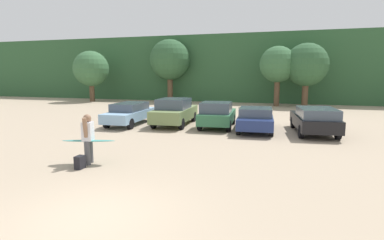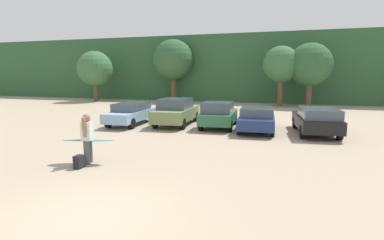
{
  "view_description": "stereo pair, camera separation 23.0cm",
  "coord_description": "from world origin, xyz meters",
  "px_view_note": "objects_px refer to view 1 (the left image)",
  "views": [
    {
      "loc": [
        4.07,
        -5.68,
        3.21
      ],
      "look_at": [
        0.14,
        7.26,
        1.2
      ],
      "focal_mm": 29.01,
      "sensor_mm": 36.0,
      "label": 1
    },
    {
      "loc": [
        4.29,
        -5.61,
        3.21
      ],
      "look_at": [
        0.14,
        7.26,
        1.2
      ],
      "focal_mm": 29.01,
      "sensor_mm": 36.0,
      "label": 2
    }
  ],
  "objects_px": {
    "parked_car_olive_green": "(175,111)",
    "surfboard_teal": "(89,141)",
    "parked_car_sky_blue": "(130,113)",
    "person_adult": "(88,136)",
    "parked_car_navy": "(256,119)",
    "backpack_dropped": "(80,162)",
    "parked_car_forest_green": "(217,115)",
    "parked_car_black": "(315,119)"
  },
  "relations": [
    {
      "from": "parked_car_olive_green",
      "to": "parked_car_black",
      "type": "xyz_separation_m",
      "value": [
        8.25,
        -0.62,
        -0.07
      ]
    },
    {
      "from": "parked_car_navy",
      "to": "parked_car_black",
      "type": "height_order",
      "value": "parked_car_black"
    },
    {
      "from": "parked_car_forest_green",
      "to": "parked_car_black",
      "type": "distance_m",
      "value": 5.46
    },
    {
      "from": "parked_car_navy",
      "to": "backpack_dropped",
      "type": "relative_size",
      "value": 10.15
    },
    {
      "from": "parked_car_forest_green",
      "to": "parked_car_black",
      "type": "relative_size",
      "value": 0.84
    },
    {
      "from": "backpack_dropped",
      "to": "parked_car_sky_blue",
      "type": "bearing_deg",
      "value": 107.82
    },
    {
      "from": "parked_car_sky_blue",
      "to": "surfboard_teal",
      "type": "bearing_deg",
      "value": -164.22
    },
    {
      "from": "parked_car_olive_green",
      "to": "backpack_dropped",
      "type": "xyz_separation_m",
      "value": [
        0.08,
        -9.65,
        -0.64
      ]
    },
    {
      "from": "parked_car_sky_blue",
      "to": "backpack_dropped",
      "type": "bearing_deg",
      "value": -165.05
    },
    {
      "from": "person_adult",
      "to": "backpack_dropped",
      "type": "bearing_deg",
      "value": 78.72
    },
    {
      "from": "parked_car_forest_green",
      "to": "surfboard_teal",
      "type": "relative_size",
      "value": 2.06
    },
    {
      "from": "person_adult",
      "to": "backpack_dropped",
      "type": "xyz_separation_m",
      "value": [
        0.06,
        -0.61,
        -0.79
      ]
    },
    {
      "from": "parked_car_navy",
      "to": "parked_car_olive_green",
      "type": "bearing_deg",
      "value": 78.34
    },
    {
      "from": "surfboard_teal",
      "to": "parked_car_olive_green",
      "type": "bearing_deg",
      "value": -106.17
    },
    {
      "from": "parked_car_sky_blue",
      "to": "parked_car_navy",
      "type": "bearing_deg",
      "value": -92.78
    },
    {
      "from": "parked_car_black",
      "to": "parked_car_navy",
      "type": "bearing_deg",
      "value": 84.63
    },
    {
      "from": "parked_car_olive_green",
      "to": "surfboard_teal",
      "type": "height_order",
      "value": "parked_car_olive_green"
    },
    {
      "from": "parked_car_forest_green",
      "to": "person_adult",
      "type": "height_order",
      "value": "person_adult"
    },
    {
      "from": "parked_car_black",
      "to": "surfboard_teal",
      "type": "bearing_deg",
      "value": 129.01
    },
    {
      "from": "parked_car_navy",
      "to": "parked_car_black",
      "type": "xyz_separation_m",
      "value": [
        3.13,
        0.06,
        0.08
      ]
    },
    {
      "from": "parked_car_navy",
      "to": "parked_car_black",
      "type": "bearing_deg",
      "value": -93.05
    },
    {
      "from": "parked_car_sky_blue",
      "to": "parked_car_forest_green",
      "type": "relative_size",
      "value": 1.16
    },
    {
      "from": "parked_car_olive_green",
      "to": "parked_car_black",
      "type": "bearing_deg",
      "value": -98.0
    },
    {
      "from": "parked_car_forest_green",
      "to": "parked_car_olive_green",
      "type": "bearing_deg",
      "value": 81.33
    },
    {
      "from": "parked_car_sky_blue",
      "to": "backpack_dropped",
      "type": "distance_m",
      "value": 9.42
    },
    {
      "from": "parked_car_olive_green",
      "to": "parked_car_navy",
      "type": "height_order",
      "value": "parked_car_olive_green"
    },
    {
      "from": "person_adult",
      "to": "surfboard_teal",
      "type": "relative_size",
      "value": 0.91
    },
    {
      "from": "parked_car_forest_green",
      "to": "surfboard_teal",
      "type": "distance_m",
      "value": 9.21
    },
    {
      "from": "parked_car_navy",
      "to": "person_adult",
      "type": "distance_m",
      "value": 9.8
    },
    {
      "from": "parked_car_sky_blue",
      "to": "parked_car_black",
      "type": "bearing_deg",
      "value": -92.51
    },
    {
      "from": "parked_car_sky_blue",
      "to": "backpack_dropped",
      "type": "xyz_separation_m",
      "value": [
        2.88,
        -8.95,
        -0.53
      ]
    },
    {
      "from": "parked_car_olive_green",
      "to": "parked_car_forest_green",
      "type": "bearing_deg",
      "value": -98.23
    },
    {
      "from": "parked_car_forest_green",
      "to": "surfboard_teal",
      "type": "xyz_separation_m",
      "value": [
        -2.8,
        -8.77,
        0.04
      ]
    },
    {
      "from": "parked_car_sky_blue",
      "to": "backpack_dropped",
      "type": "relative_size",
      "value": 10.63
    },
    {
      "from": "parked_car_navy",
      "to": "backpack_dropped",
      "type": "height_order",
      "value": "parked_car_navy"
    },
    {
      "from": "parked_car_navy",
      "to": "parked_car_black",
      "type": "relative_size",
      "value": 0.94
    },
    {
      "from": "person_adult",
      "to": "parked_car_black",
      "type": "bearing_deg",
      "value": -151.25
    },
    {
      "from": "parked_car_sky_blue",
      "to": "person_adult",
      "type": "relative_size",
      "value": 2.65
    },
    {
      "from": "parked_car_forest_green",
      "to": "parked_car_navy",
      "type": "bearing_deg",
      "value": -105.28
    },
    {
      "from": "person_adult",
      "to": "surfboard_teal",
      "type": "distance_m",
      "value": 0.19
    },
    {
      "from": "parked_car_olive_green",
      "to": "surfboard_teal",
      "type": "bearing_deg",
      "value": 176.32
    },
    {
      "from": "parked_car_forest_green",
      "to": "backpack_dropped",
      "type": "relative_size",
      "value": 9.13
    }
  ]
}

